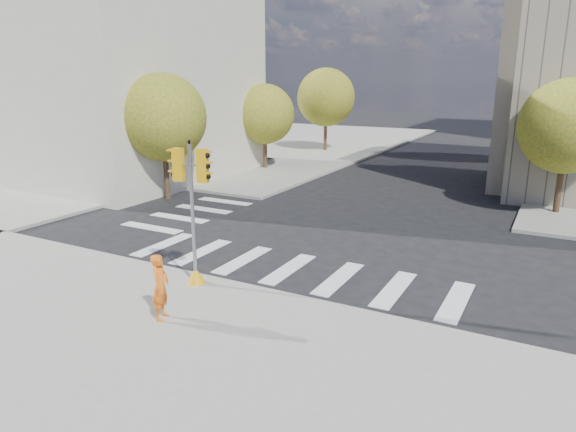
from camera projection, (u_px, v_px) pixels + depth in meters
The scene contains 13 objects.
ground at pixel (317, 252), 18.69m from camera, with size 160.00×160.00×0.00m, color black.
sidewalk_near at pixel (60, 424), 9.31m from camera, with size 30.00×14.00×0.15m, color gray.
sidewalk_far_left at pixel (244, 142), 49.91m from camera, with size 28.00×40.00×0.15m, color gray.
classical_building at pixel (89, 73), 32.94m from camera, with size 19.00×15.00×12.70m.
tree_lw_near at pixel (163, 117), 25.79m from camera, with size 4.40×4.40×6.41m.
tree_lw_mid at pixel (265, 114), 34.40m from camera, with size 4.00×4.00×5.77m.
tree_lw_far at pixel (326, 97), 42.70m from camera, with size 4.80×4.80×6.95m.
tree_re_near at pixel (568, 126), 22.70m from camera, with size 4.20×4.20×6.16m.
tree_re_mid at pixel (570, 106), 32.83m from camera, with size 4.60×4.60×6.66m.
tree_re_far at pixel (570, 105), 43.16m from camera, with size 4.00×4.00×5.88m.
traffic_signal at pixel (193, 225), 15.03m from camera, with size 1.08×0.56×4.30m.
photographer at pixel (160, 287), 13.01m from camera, with size 0.63×0.41×1.73m, color orange.
planter_wall at pixel (95, 186), 28.17m from camera, with size 6.00×0.40×0.50m, color silver.
Camera 1 is at (7.45, -16.08, 6.15)m, focal length 32.00 mm.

